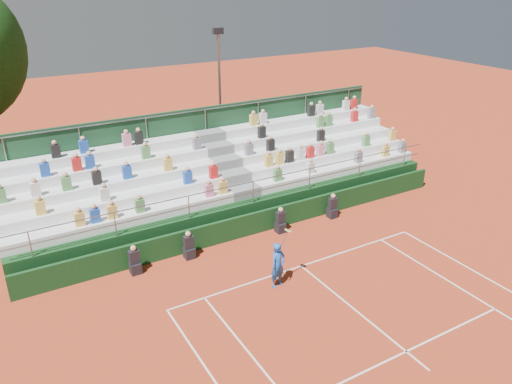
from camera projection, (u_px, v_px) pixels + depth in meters
ground at (301, 266)px, 19.29m from camera, size 90.00×90.00×0.00m
courtside_wall at (259, 222)px, 21.62m from camera, size 20.00×0.15×1.00m
line_officials at (240, 233)px, 20.73m from camera, size 9.72×0.40×1.19m
grandstand at (225, 184)px, 23.95m from camera, size 20.00×5.20×4.40m
tennis_player at (278, 265)px, 17.75m from camera, size 0.89×0.56×2.22m
floodlight_mast at (220, 84)px, 28.98m from camera, size 0.60×0.25×7.59m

